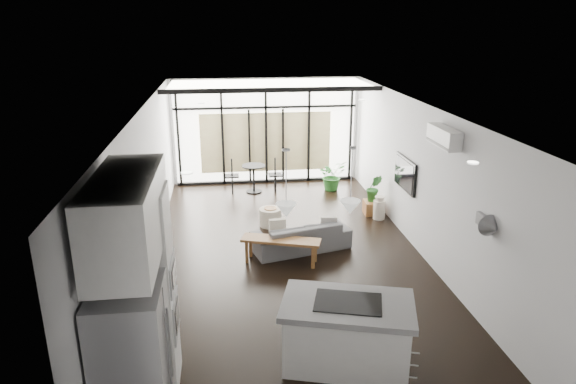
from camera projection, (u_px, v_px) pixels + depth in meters
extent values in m
cube|color=black|center=(290.00, 261.00, 9.46)|extent=(5.00, 10.00, 0.00)
cube|color=silver|center=(290.00, 110.00, 8.56)|extent=(5.00, 10.00, 0.00)
cube|color=silver|center=(144.00, 195.00, 8.71)|extent=(0.02, 10.00, 2.80)
cube|color=silver|center=(426.00, 184.00, 9.31)|extent=(0.02, 10.00, 2.80)
cube|color=silver|center=(266.00, 131.00, 13.71)|extent=(5.00, 0.02, 2.80)
cube|color=silver|center=(368.00, 375.00, 4.31)|extent=(5.00, 0.02, 2.80)
cube|color=black|center=(266.00, 132.00, 13.60)|extent=(5.00, 0.20, 2.80)
cube|color=silver|center=(269.00, 83.00, 12.33)|extent=(4.70, 1.90, 0.06)
cube|color=beige|center=(266.00, 142.00, 13.76)|extent=(3.50, 0.02, 1.60)
cube|color=white|center=(347.00, 334.00, 6.51)|extent=(1.85, 1.40, 0.90)
cube|color=black|center=(348.00, 302.00, 6.37)|extent=(0.95, 0.76, 0.01)
cube|color=#949499|center=(134.00, 367.00, 5.21)|extent=(0.69, 0.86, 1.78)
cube|color=white|center=(145.00, 292.00, 5.94)|extent=(0.64, 0.67, 2.48)
cube|color=white|center=(127.00, 217.00, 5.16)|extent=(0.62, 1.75, 0.86)
cone|color=silver|center=(286.00, 210.00, 6.27)|extent=(0.26, 0.26, 0.18)
cone|color=silver|center=(350.00, 207.00, 6.37)|extent=(0.26, 0.26, 0.18)
imported|color=#4F4F52|center=(301.00, 231.00, 9.86)|extent=(1.95, 1.00, 0.73)
cube|color=brown|center=(281.00, 251.00, 9.36)|extent=(1.48, 0.79, 0.46)
cylinder|color=beige|center=(270.00, 217.00, 11.05)|extent=(0.58, 0.58, 0.38)
cube|color=brown|center=(373.00, 207.00, 11.72)|extent=(0.43, 0.43, 0.31)
imported|color=#236022|center=(332.00, 179.00, 13.33)|extent=(0.99, 1.02, 0.61)
imported|color=#236022|center=(374.00, 195.00, 11.62)|extent=(0.46, 0.69, 0.28)
cylinder|color=beige|center=(379.00, 208.00, 11.40)|extent=(0.28, 0.28, 0.53)
cube|color=black|center=(254.00, 178.00, 13.13)|extent=(1.56, 0.67, 0.74)
cube|color=black|center=(405.00, 174.00, 10.28)|extent=(0.05, 1.10, 0.65)
cube|color=white|center=(444.00, 137.00, 8.21)|extent=(0.22, 0.90, 0.30)
cube|color=black|center=(141.00, 196.00, 8.19)|extent=(0.04, 0.70, 0.90)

